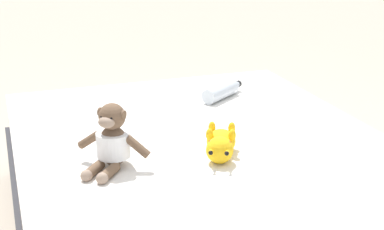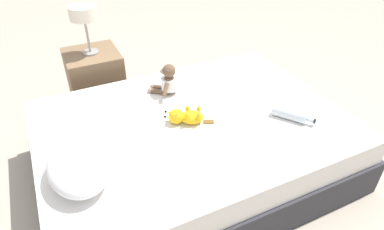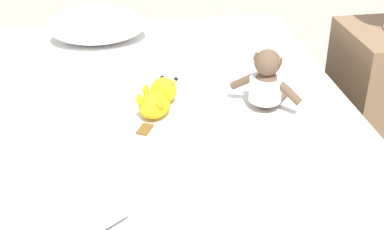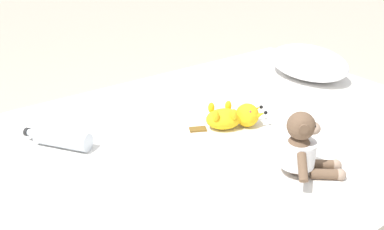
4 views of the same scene
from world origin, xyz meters
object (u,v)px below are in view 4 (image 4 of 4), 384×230
(pillow, at_px, (308,62))
(plush_monkey, at_px, (301,149))
(plush_yellow_creature, at_px, (234,117))
(glass_bottle, at_px, (62,138))
(bed, at_px, (222,177))

(pillow, bearing_deg, plush_monkey, -51.14)
(plush_yellow_creature, distance_m, glass_bottle, 0.70)
(bed, xyz_separation_m, plush_monkey, (0.39, 0.01, 0.33))
(plush_yellow_creature, bearing_deg, glass_bottle, -112.22)
(pillow, distance_m, glass_bottle, 1.36)
(bed, relative_size, glass_bottle, 7.86)
(bed, distance_m, plush_monkey, 0.51)
(pillow, distance_m, plush_yellow_creature, 0.74)
(pillow, xyz_separation_m, plush_yellow_creature, (0.21, -0.71, -0.04))
(bed, height_order, pillow, pillow)
(plush_monkey, bearing_deg, plush_yellow_creature, 173.87)
(bed, xyz_separation_m, pillow, (-0.22, 0.77, 0.31))
(plush_yellow_creature, bearing_deg, bed, -83.01)
(bed, relative_size, plush_monkey, 8.07)
(plush_monkey, bearing_deg, pillow, 128.86)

